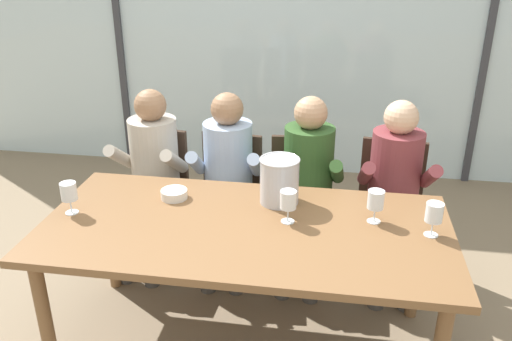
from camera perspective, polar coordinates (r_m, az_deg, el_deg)
name	(u,v)px	position (r m, az deg, el deg)	size (l,w,h in m)	color
ground	(270,248)	(3.95, 1.51, -8.32)	(14.00, 14.00, 0.00)	#847056
window_glass_panel	(294,34)	(4.91, 4.12, 14.33)	(7.28, 0.03, 2.60)	silver
window_mullion_left	(119,30)	(5.29, -14.44, 14.36)	(0.06, 0.06, 2.60)	#38383D
window_mullion_right	(488,40)	(5.02, 23.55, 12.69)	(0.06, 0.06, 2.60)	#38383D
hillside_vineyard	(315,22)	(8.26, 6.30, 15.53)	(13.28, 2.40, 1.87)	#568942
dining_table	(245,238)	(2.75, -1.17, -7.20)	(2.08, 1.00, 0.76)	brown
chair_near_curtain	(154,183)	(3.80, -10.79, -1.34)	(0.49, 0.49, 0.88)	#332319
chair_left_of_center	(228,189)	(3.64, -3.04, -2.02)	(0.49, 0.49, 0.88)	#332319
chair_center	(301,193)	(3.60, 4.85, -2.44)	(0.47, 0.47, 0.88)	#332319
chair_right_of_center	(389,198)	(3.63, 14.05, -2.85)	(0.49, 0.49, 0.88)	#332319
person_beige_jumper	(151,168)	(3.61, -11.19, 0.28)	(0.48, 0.62, 1.20)	#B7AD9E
person_pale_blue_shirt	(227,173)	(3.47, -3.13, -0.26)	(0.48, 0.63, 1.20)	#9EB2D1
person_olive_shirt	(307,178)	(3.40, 5.43, -0.82)	(0.48, 0.62, 1.20)	#2D5123
person_maroon_top	(396,184)	(3.42, 14.69, -1.41)	(0.47, 0.62, 1.20)	brown
ice_bucket_primary	(279,180)	(2.89, 2.52, -1.01)	(0.22, 0.22, 0.26)	#B7B7BC
tasting_bowl	(174,194)	(3.01, -8.73, -2.50)	(0.15, 0.15, 0.05)	silver
wine_glass_by_left_taster	(288,201)	(2.70, 3.46, -3.29)	(0.08, 0.08, 0.17)	silver
wine_glass_near_bucket	(376,201)	(2.76, 12.66, -3.20)	(0.08, 0.08, 0.17)	silver
wine_glass_center_pour	(69,192)	(2.94, -19.36, -2.17)	(0.08, 0.08, 0.17)	silver
wine_glass_by_right_taster	(434,214)	(2.71, 18.48, -4.42)	(0.08, 0.08, 0.17)	silver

